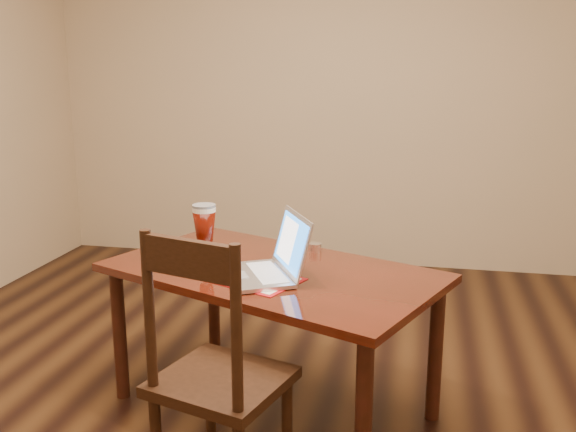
# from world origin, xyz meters

# --- Properties ---
(dining_table) EXTENTS (1.61, 1.28, 0.95)m
(dining_table) POSITION_xyz_m (-0.03, 0.23, 0.60)
(dining_table) COLOR #461209
(dining_table) RESTS_ON ground
(dining_chair) EXTENTS (0.53, 0.51, 1.01)m
(dining_chair) POSITION_xyz_m (-0.07, -0.41, 0.47)
(dining_chair) COLOR black
(dining_chair) RESTS_ON ground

